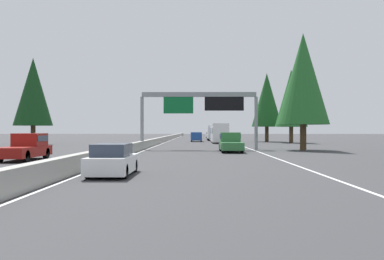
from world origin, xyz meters
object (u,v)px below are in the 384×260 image
object	(u,v)px
box_truck_near_right	(213,132)
oncoming_near	(26,147)
sign_gantry_overhead	(201,104)
pickup_mid_left	(231,142)
conifer_right_far	(267,100)
minivan_far_center	(196,136)
conifer_right_near	(303,79)
sedan_mid_center	(212,136)
bus_distant_b	(219,132)
conifer_left_near	(33,92)
sedan_mid_right	(113,161)
conifer_right_mid	(291,98)
sedan_far_right	(209,135)

from	to	relation	value
box_truck_near_right	oncoming_near	size ratio (longest dim) A/B	1.52
sign_gantry_overhead	pickup_mid_left	xyz separation A→B (m)	(-5.15, -2.83, -4.00)
pickup_mid_left	conifer_right_far	distance (m)	37.13
sign_gantry_overhead	minivan_far_center	size ratio (longest dim) A/B	2.54
sign_gantry_overhead	box_truck_near_right	size ratio (longest dim) A/B	1.49
conifer_right_near	sedan_mid_center	bearing A→B (deg)	8.38
sign_gantry_overhead	bus_distant_b	bearing A→B (deg)	-7.57
box_truck_near_right	conifer_left_near	bearing A→B (deg)	131.68
sedan_mid_right	conifer_right_mid	world-z (taller)	conifer_right_mid
box_truck_near_right	bus_distant_b	bearing A→B (deg)	-178.49
sign_gantry_overhead	conifer_right_near	world-z (taller)	conifer_right_near
oncoming_near	box_truck_near_right	bearing A→B (deg)	164.45
sign_gantry_overhead	conifer_left_near	distance (m)	28.02
oncoming_near	pickup_mid_left	bearing A→B (deg)	126.15
sedan_far_right	oncoming_near	size ratio (longest dim) A/B	0.79
pickup_mid_left	oncoming_near	bearing A→B (deg)	126.15
pickup_mid_left	conifer_left_near	world-z (taller)	conifer_left_near
box_truck_near_right	sedan_far_right	size ratio (longest dim) A/B	1.93
sedan_far_right	conifer_right_near	size ratio (longest dim) A/B	0.36
box_truck_near_right	oncoming_near	bearing A→B (deg)	164.45
conifer_right_mid	sign_gantry_overhead	bearing A→B (deg)	147.53
box_truck_near_right	oncoming_near	xyz separation A→B (m)	(-54.48, 15.16, -0.70)
pickup_mid_left	sedan_mid_right	bearing A→B (deg)	161.45
pickup_mid_left	minivan_far_center	xyz separation A→B (m)	(36.02, 3.37, 0.04)
sedan_mid_right	conifer_right_far	distance (m)	59.21
conifer_right_mid	sedan_mid_center	bearing A→B (deg)	23.76
conifer_right_near	conifer_left_near	xyz separation A→B (m)	(16.35, 34.39, 0.17)
minivan_far_center	sedan_mid_center	size ratio (longest dim) A/B	1.14
pickup_mid_left	sedan_mid_center	world-z (taller)	pickup_mid_left
sedan_mid_right	conifer_left_near	size ratio (longest dim) A/B	0.35
sedan_mid_center	conifer_right_far	distance (m)	23.45
minivan_far_center	box_truck_near_right	xyz separation A→B (m)	(7.38, -3.36, 0.66)
oncoming_near	conifer_left_near	xyz separation A→B (m)	(30.77, 11.47, 6.63)
oncoming_near	conifer_right_near	bearing A→B (deg)	122.18
box_truck_near_right	conifer_right_far	xyz separation A→B (m)	(-8.02, -9.21, 5.84)
minivan_far_center	oncoming_near	xyz separation A→B (m)	(-47.10, 11.80, -0.04)
conifer_right_far	bus_distant_b	bearing A→B (deg)	124.89
minivan_far_center	conifer_right_near	xyz separation A→B (m)	(-32.68, -11.12, 6.42)
box_truck_near_right	pickup_mid_left	bearing A→B (deg)	-179.99
conifer_right_near	oncoming_near	bearing A→B (deg)	122.18
conifer_right_near	conifer_left_near	size ratio (longest dim) A/B	0.98
sedan_mid_center	conifer_left_near	size ratio (longest dim) A/B	0.35
box_truck_near_right	sedan_far_right	world-z (taller)	box_truck_near_right
bus_distant_b	conifer_right_mid	world-z (taller)	conifer_right_mid
minivan_far_center	sedan_mid_right	bearing A→B (deg)	176.27
box_truck_near_right	conifer_right_mid	world-z (taller)	conifer_right_mid
pickup_mid_left	conifer_right_far	xyz separation A→B (m)	(35.38, -9.21, 6.53)
minivan_far_center	conifer_right_near	distance (m)	35.11
conifer_right_far	conifer_left_near	size ratio (longest dim) A/B	0.99
sedan_mid_right	minivan_far_center	xyz separation A→B (m)	(57.16, -3.72, 0.27)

